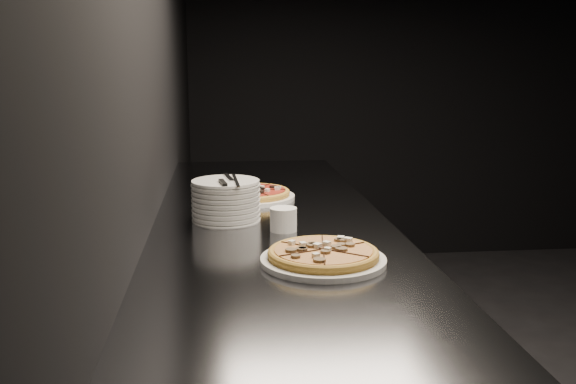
{
  "coord_description": "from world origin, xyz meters",
  "views": [
    {
      "loc": [
        -2.28,
        -1.97,
        1.42
      ],
      "look_at": [
        -2.08,
        -0.02,
        1.02
      ],
      "focal_mm": 40.0,
      "sensor_mm": 36.0,
      "label": 1
    }
  ],
  "objects": [
    {
      "name": "ramekin",
      "position": [
        -2.11,
        -0.13,
        0.96
      ],
      "size": [
        0.08,
        0.08,
        0.07
      ],
      "color": "silver",
      "rests_on": "counter"
    },
    {
      "name": "counter",
      "position": [
        -2.13,
        0.0,
        0.46
      ],
      "size": [
        0.74,
        2.44,
        0.92
      ],
      "color": "slate",
      "rests_on": "floor"
    },
    {
      "name": "cutlery",
      "position": [
        -2.26,
        0.01,
        1.05
      ],
      "size": [
        0.08,
        0.23,
        0.01
      ],
      "rotation": [
        0.0,
        0.0,
        0.15
      ],
      "color": "silver",
      "rests_on": "plate_stack"
    },
    {
      "name": "plate_stack",
      "position": [
        -2.27,
        0.02,
        0.98
      ],
      "size": [
        0.21,
        0.21,
        0.13
      ],
      "color": "silver",
      "rests_on": "counter"
    },
    {
      "name": "wall_left",
      "position": [
        -2.5,
        0.0,
        1.4
      ],
      "size": [
        0.02,
        5.0,
        2.8
      ],
      "primitive_type": "cube",
      "color": "black",
      "rests_on": "floor"
    },
    {
      "name": "pizza_tomato",
      "position": [
        -2.18,
        0.32,
        0.94
      ],
      "size": [
        0.31,
        0.31,
        0.04
      ],
      "rotation": [
        0.0,
        0.0,
        -0.1
      ],
      "color": "silver",
      "rests_on": "counter"
    },
    {
      "name": "wall_back",
      "position": [
        0.0,
        2.5,
        1.4
      ],
      "size": [
        5.0,
        0.02,
        2.8
      ],
      "primitive_type": "cube",
      "color": "black",
      "rests_on": "floor"
    },
    {
      "name": "pizza_mushroom",
      "position": [
        -2.04,
        -0.45,
        0.94
      ],
      "size": [
        0.37,
        0.37,
        0.04
      ],
      "rotation": [
        0.0,
        0.0,
        0.39
      ],
      "color": "silver",
      "rests_on": "counter"
    }
  ]
}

